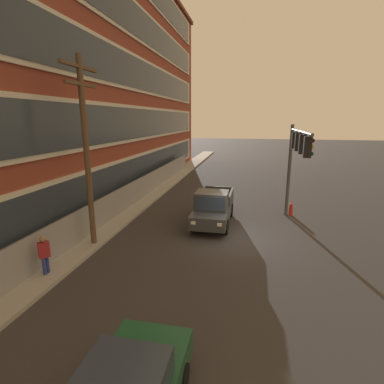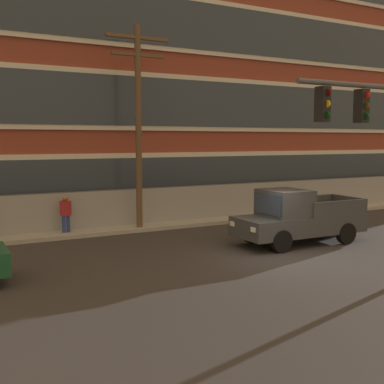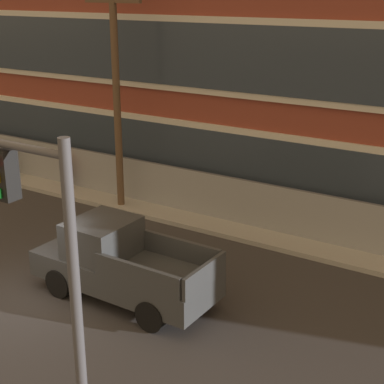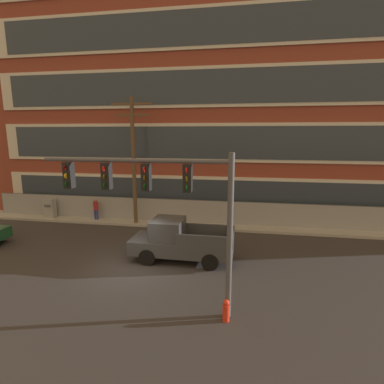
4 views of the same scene
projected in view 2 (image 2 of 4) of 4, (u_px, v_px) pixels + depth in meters
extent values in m
plane|color=#333030|center=(279.00, 258.00, 15.94)|extent=(160.00, 160.00, 0.00)
cube|color=#9E9B93|center=(180.00, 223.00, 22.25)|extent=(80.00, 1.92, 0.16)
cube|color=brown|center=(235.00, 57.00, 30.03)|extent=(43.15, 10.51, 18.16)
cube|color=beige|center=(288.00, 175.00, 26.14)|extent=(39.70, 0.10, 2.61)
cube|color=#2D3844|center=(289.00, 175.00, 26.08)|extent=(37.98, 0.06, 2.18)
cube|color=beige|center=(289.00, 107.00, 25.74)|extent=(39.70, 0.10, 2.61)
cube|color=#2D3844|center=(290.00, 107.00, 25.69)|extent=(37.98, 0.06, 2.18)
cube|color=beige|center=(291.00, 38.00, 25.35)|extent=(39.70, 0.10, 2.61)
cube|color=#2D3844|center=(292.00, 38.00, 25.30)|extent=(37.98, 0.06, 2.18)
cube|color=gray|center=(248.00, 200.00, 24.16)|extent=(34.38, 0.04, 1.74)
cylinder|color=#4C4C51|center=(248.00, 183.00, 24.06)|extent=(34.38, 0.05, 0.05)
cube|color=black|center=(361.00, 106.00, 13.05)|extent=(0.28, 0.32, 0.90)
cylinder|color=red|center=(367.00, 95.00, 12.86)|extent=(0.04, 0.18, 0.18)
cylinder|color=#503E08|center=(367.00, 106.00, 12.89)|extent=(0.04, 0.18, 0.18)
cylinder|color=#0A4011|center=(366.00, 116.00, 12.92)|extent=(0.04, 0.18, 0.18)
cube|color=black|center=(323.00, 104.00, 12.39)|extent=(0.28, 0.32, 0.90)
cylinder|color=#4B0807|center=(328.00, 93.00, 12.20)|extent=(0.04, 0.18, 0.18)
cylinder|color=gold|center=(328.00, 104.00, 12.23)|extent=(0.04, 0.18, 0.18)
cylinder|color=#0A4011|center=(327.00, 115.00, 12.26)|extent=(0.04, 0.18, 0.18)
cube|color=#383A3D|center=(299.00, 224.00, 18.10)|extent=(5.09, 1.98, 0.70)
cube|color=#383A3D|center=(285.00, 203.00, 17.68)|extent=(1.54, 1.78, 0.98)
cube|color=#283342|center=(267.00, 204.00, 17.32)|extent=(0.08, 1.57, 0.73)
cube|color=#383A3D|center=(340.00, 208.00, 17.76)|extent=(2.54, 0.15, 0.56)
cube|color=#383A3D|center=(307.00, 203.00, 19.34)|extent=(2.54, 0.15, 0.56)
cube|color=#383A3D|center=(349.00, 203.00, 19.17)|extent=(0.12, 1.83, 0.56)
cylinder|color=black|center=(281.00, 241.00, 16.66)|extent=(0.80, 0.27, 0.80)
cylinder|color=black|center=(252.00, 233.00, 18.21)|extent=(0.80, 0.27, 0.80)
cylinder|color=black|center=(346.00, 233.00, 18.06)|extent=(0.80, 0.27, 0.80)
cylinder|color=black|center=(314.00, 226.00, 19.60)|extent=(0.80, 0.27, 0.80)
cube|color=white|center=(253.00, 230.00, 16.32)|extent=(0.06, 0.24, 0.16)
cube|color=white|center=(232.00, 224.00, 17.50)|extent=(0.06, 0.24, 0.16)
cylinder|color=brown|center=(138.00, 130.00, 20.26)|extent=(0.26, 0.26, 8.61)
cube|color=brown|center=(137.00, 37.00, 19.85)|extent=(2.75, 0.14, 0.14)
cube|color=brown|center=(138.00, 55.00, 19.92)|extent=(2.34, 0.14, 0.14)
cylinder|color=navy|center=(64.00, 226.00, 19.43)|extent=(0.14, 0.14, 0.85)
cylinder|color=navy|center=(68.00, 226.00, 19.52)|extent=(0.14, 0.14, 0.85)
cube|color=maroon|center=(66.00, 208.00, 19.40)|extent=(0.45, 0.45, 0.60)
sphere|color=#8C6647|center=(65.00, 198.00, 19.35)|extent=(0.24, 0.24, 0.24)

